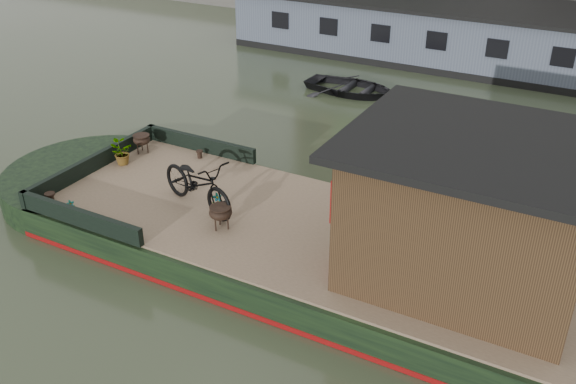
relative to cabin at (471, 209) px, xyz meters
The scene contains 18 objects.
ground 2.88m from the cabin, behind, with size 120.00×120.00×0.00m, color #2A3521.
houseboat_hull 3.87m from the cabin, behind, with size 14.01×4.02×0.60m.
houseboat_deck 2.52m from the cabin, behind, with size 11.80×3.80×0.05m, color #8B7256.
bow_bulwark 7.33m from the cabin, behind, with size 3.00×4.00×0.35m.
cabin is the anchor object (origin of this frame).
bicycle 5.18m from the cabin, behind, with size 0.71×2.04×1.07m, color black.
potted_plant_a 4.85m from the cabin, behind, with size 0.19×0.13×0.37m, color #A4482E.
potted_plant_b 2.52m from the cabin, 168.77° to the left, with size 0.17×0.14×0.31m, color brown.
potted_plant_c 7.86m from the cabin, behind, with size 0.49×0.43×0.55m, color #9E612D.
potted_plant_d 2.69m from the cabin, 141.83° to the left, with size 0.33×0.33×0.59m, color brown.
potted_plant_e 7.38m from the cabin, 166.53° to the right, with size 0.16×0.11×0.31m, color brown.
brazier_front 4.47m from the cabin, behind, with size 0.43×0.43×0.46m, color black, non-canonical shape.
brazier_rear 7.94m from the cabin, behind, with size 0.41×0.41×0.44m, color black, non-canonical shape.
bollard_port 6.74m from the cabin, 166.19° to the left, with size 0.16×0.16×0.18m, color black.
bollard_stbd 8.02m from the cabin, 168.53° to the right, with size 0.21×0.21×0.24m, color black.
dinghy 10.88m from the cabin, 123.26° to the left, with size 2.20×3.08×0.64m, color black.
far_houseboat 14.20m from the cabin, 98.88° to the left, with size 20.40×4.40×2.11m.
quay 20.67m from the cabin, 96.09° to the left, with size 60.00×6.00×0.90m, color #47443F.
Camera 1 is at (3.87, -9.06, 6.88)m, focal length 40.00 mm.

